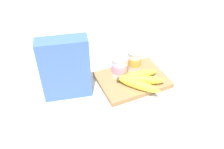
{
  "coord_description": "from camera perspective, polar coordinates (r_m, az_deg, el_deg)",
  "views": [
    {
      "loc": [
        -0.42,
        -0.72,
        0.71
      ],
      "look_at": [
        -0.1,
        0.0,
        0.07
      ],
      "focal_mm": 40.1,
      "sensor_mm": 36.0,
      "label": 1
    }
  ],
  "objects": [
    {
      "name": "ground_plane",
      "position": [
        1.1,
        4.6,
        -1.62
      ],
      "size": [
        2.4,
        2.4,
        0.0
      ],
      "primitive_type": "plane",
      "color": "silver"
    },
    {
      "name": "cutting_board",
      "position": [
        1.09,
        4.63,
        -1.19
      ],
      "size": [
        0.29,
        0.21,
        0.02
      ],
      "primitive_type": "cube",
      "color": "#A37A4C",
      "rests_on": "ground_plane"
    },
    {
      "name": "cereal_box",
      "position": [
        0.97,
        -10.64,
        1.28
      ],
      "size": [
        0.2,
        0.1,
        0.26
      ],
      "primitive_type": "cube",
      "rotation": [
        0.0,
        0.0,
        2.93
      ],
      "color": "#4770B7",
      "rests_on": "ground_plane"
    },
    {
      "name": "yogurt_cup_front",
      "position": [
        1.07,
        1.71,
        1.85
      ],
      "size": [
        0.08,
        0.08,
        0.09
      ],
      "color": "white",
      "rests_on": "cutting_board"
    },
    {
      "name": "yogurt_cup_back",
      "position": [
        1.11,
        5.13,
        3.33
      ],
      "size": [
        0.07,
        0.07,
        0.09
      ],
      "color": "white",
      "rests_on": "cutting_board"
    },
    {
      "name": "banana_bunch",
      "position": [
        1.04,
        6.28,
        -1.26
      ],
      "size": [
        0.19,
        0.16,
        0.04
      ],
      "color": "yellow",
      "rests_on": "cutting_board"
    },
    {
      "name": "spoon",
      "position": [
        1.22,
        13.22,
        2.29
      ],
      "size": [
        0.12,
        0.08,
        0.01
      ],
      "color": "silver",
      "rests_on": "ground_plane"
    }
  ]
}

